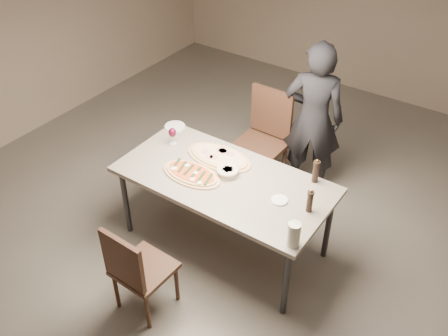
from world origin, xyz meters
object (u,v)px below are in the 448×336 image
Objects in this scene: ham_pizza at (219,157)px; chair_near at (135,268)px; pepper_mill_left at (310,201)px; chair_far at (264,134)px; zucchini_pizza at (191,174)px; bread_basket at (228,171)px; dining_table at (224,183)px; carafe at (294,234)px; diner at (313,119)px.

chair_near is at bearing -99.04° from ham_pizza.
chair_far reaches higher than pepper_mill_left.
zucchini_pizza is 0.63× the size of chair_near.
bread_basket is at bearing 85.06° from chair_near.
dining_table is at bearing 30.43° from zucchini_pizza.
pepper_mill_left reaches higher than chair_near.
carafe is 1.73m from chair_far.
pepper_mill_left is 1.39m from chair_near.
ham_pizza is at bearing 84.29° from zucchini_pizza.
carafe is at bearing 128.57° from chair_far.
diner is (0.41, 0.99, 0.03)m from ham_pizza.
pepper_mill_left is 0.13× the size of diner.
chair_near is at bearing -96.90° from dining_table.
dining_table is 3.30× the size of zucchini_pizza.
chair_far is at bearing 134.69° from pepper_mill_left.
bread_basket is at bearing 103.52° from chair_far.
diner reaches higher than chair_far.
chair_near is 2.22m from diner.
zucchini_pizza is (-0.24, -0.13, 0.07)m from dining_table.
zucchini_pizza is 2.92× the size of bread_basket.
ham_pizza is 3.04× the size of pepper_mill_left.
ham_pizza is 0.25m from bread_basket.
chair_far reaches higher than zucchini_pizza.
carafe is at bearing -79.94° from pepper_mill_left.
chair_far is (-0.08, 1.99, 0.09)m from chair_near.
carafe is at bearing 35.55° from chair_near.
chair_far is at bearing 102.24° from bread_basket.
pepper_mill_left is at bearing 2.17° from dining_table.
ham_pizza is 0.72× the size of chair_near.
diner is at bearing 79.57° from dining_table.
ham_pizza is 3.21× the size of carafe.
bread_basket is (0.25, 0.18, 0.02)m from zucchini_pizza.
chair_near reaches higher than bread_basket.
bread_basket is 0.96× the size of carafe.
diner reaches higher than pepper_mill_left.
dining_table is 2.09× the size of chair_near.
carafe is (1.07, -0.22, 0.08)m from zucchini_pizza.
bread_basket is at bearing 154.10° from carafe.
ham_pizza is 0.62× the size of chair_far.
diner is (0.22, 1.19, 0.10)m from dining_table.
diner is at bearing 115.00° from pepper_mill_left.
pepper_mill_left is 1.06× the size of carafe.
carafe is at bearing -41.06° from ham_pizza.
carafe is at bearing -25.90° from bread_basket.
ham_pizza is at bearing 133.64° from dining_table.
bread_basket reaches higher than zucchini_pizza.
ham_pizza is 0.97m from pepper_mill_left.
pepper_mill_left is 1.29m from diner.
ham_pizza is (-0.19, 0.20, 0.07)m from dining_table.
pepper_mill_left is at bearing -22.92° from ham_pizza.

